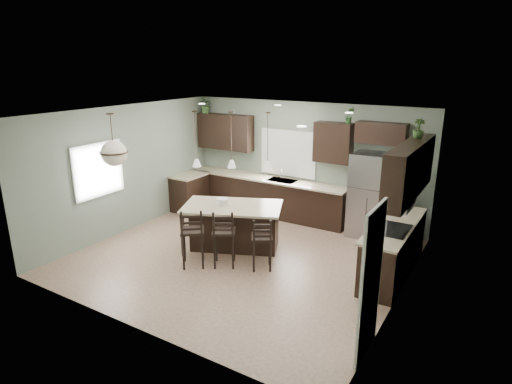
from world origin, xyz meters
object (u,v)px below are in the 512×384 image
at_px(plant_back_left, 206,105).
at_px(bar_stool_right, 262,243).
at_px(bar_stool_center, 224,237).
at_px(serving_dish, 223,202).
at_px(refrigerator, 372,195).
at_px(kitchen_island, 233,227).
at_px(bar_stool_left, 193,237).

bearing_deg(plant_back_left, bar_stool_right, -39.65).
height_order(bar_stool_center, plant_back_left, plant_back_left).
bearing_deg(bar_stool_right, bar_stool_center, 168.01).
xyz_separation_m(bar_stool_center, plant_back_left, (-2.66, 3.00, 2.03)).
bearing_deg(bar_stool_center, serving_dish, 96.13).
distance_m(refrigerator, plant_back_left, 4.85).
distance_m(refrigerator, bar_stool_center, 3.44).
height_order(serving_dish, bar_stool_right, serving_dish).
height_order(kitchen_island, bar_stool_right, bar_stool_right).
relative_size(refrigerator, serving_dish, 7.71).
bearing_deg(refrigerator, bar_stool_left, -127.01).
relative_size(serving_dish, plant_back_left, 0.61).
height_order(refrigerator, plant_back_left, plant_back_left).
bearing_deg(plant_back_left, serving_dish, -47.36).
bearing_deg(bar_stool_center, bar_stool_right, -10.69).
relative_size(bar_stool_left, plant_back_left, 2.95).
xyz_separation_m(bar_stool_left, bar_stool_right, (1.16, 0.56, -0.07)).
height_order(kitchen_island, plant_back_left, plant_back_left).
xyz_separation_m(serving_dish, bar_stool_left, (-0.01, -0.95, -0.42)).
xyz_separation_m(refrigerator, plant_back_left, (-4.55, 0.15, 1.67)).
bearing_deg(serving_dish, bar_stool_center, -52.94).
bearing_deg(bar_stool_left, bar_stool_right, -12.19).
bearing_deg(plant_back_left, bar_stool_left, -56.82).
height_order(bar_stool_center, bar_stool_right, bar_stool_center).
bearing_deg(serving_dish, kitchen_island, 23.34).
bearing_deg(refrigerator, plant_back_left, 178.08).
bearing_deg(bar_stool_left, kitchen_island, 41.58).
bearing_deg(bar_stool_left, refrigerator, 15.10).
height_order(serving_dish, plant_back_left, plant_back_left).
height_order(bar_stool_left, bar_stool_right, bar_stool_left).
bearing_deg(bar_stool_right, serving_dish, 128.86).
bearing_deg(serving_dish, plant_back_left, 132.64).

